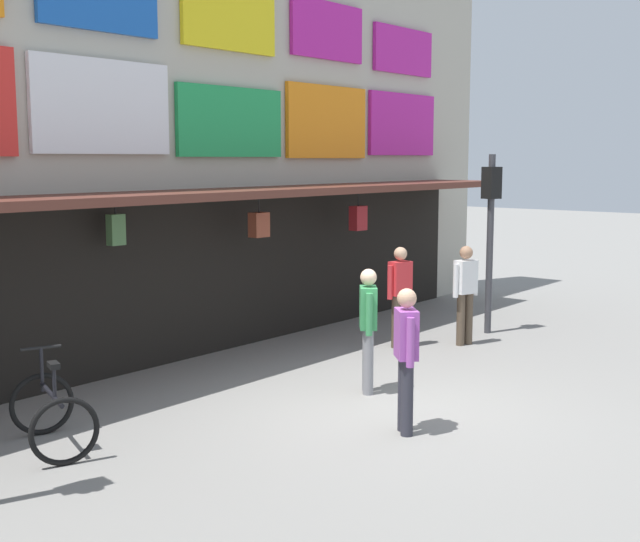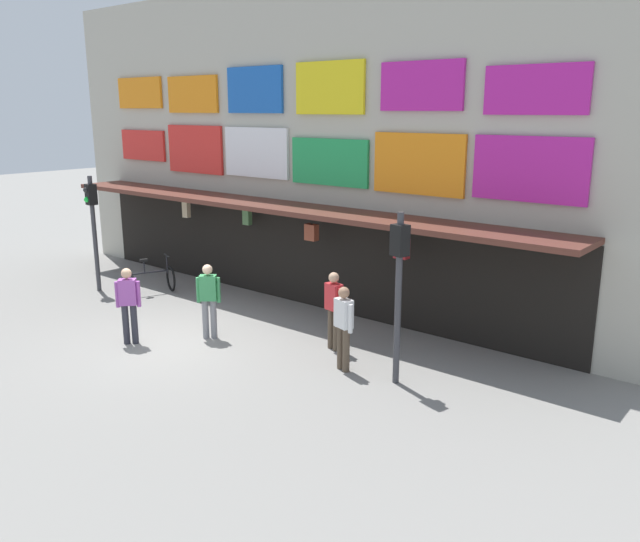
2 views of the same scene
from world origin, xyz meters
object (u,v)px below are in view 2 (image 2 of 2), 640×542
object	(u,v)px
pedestrian_in_red	(128,302)
pedestrian_in_yellow	(209,297)
pedestrian_in_purple	(334,306)
bicycle_parked	(151,280)
pedestrian_in_green	(344,324)
traffic_light_near	(93,215)
traffic_light_far	(399,271)

from	to	relation	value
pedestrian_in_red	pedestrian_in_yellow	bearing A→B (deg)	50.83
pedestrian_in_purple	pedestrian_in_red	bearing A→B (deg)	-145.16
bicycle_parked	pedestrian_in_green	world-z (taller)	pedestrian_in_green
traffic_light_near	pedestrian_in_purple	world-z (taller)	traffic_light_near
pedestrian_in_red	bicycle_parked	bearing A→B (deg)	137.24
traffic_light_near	pedestrian_in_purple	size ratio (longest dim) A/B	1.90
pedestrian_in_yellow	pedestrian_in_green	world-z (taller)	same
traffic_light_near	traffic_light_far	bearing A→B (deg)	0.11
traffic_light_far	bicycle_parked	distance (m)	8.63
pedestrian_in_red	pedestrian_in_green	world-z (taller)	same
bicycle_parked	pedestrian_in_purple	xyz separation A→B (m)	(6.48, -0.14, 0.55)
pedestrian_in_yellow	pedestrian_in_purple	world-z (taller)	same
pedestrian_in_purple	traffic_light_near	bearing A→B (deg)	-175.57
bicycle_parked	pedestrian_in_red	xyz separation A→B (m)	(2.86, -2.65, 0.55)
pedestrian_in_purple	pedestrian_in_green	bearing A→B (deg)	-42.12
traffic_light_near	bicycle_parked	size ratio (longest dim) A/B	2.39
traffic_light_far	pedestrian_in_red	size ratio (longest dim) A/B	1.90
pedestrian_in_yellow	traffic_light_far	bearing A→B (deg)	7.71
pedestrian_in_purple	traffic_light_far	bearing A→B (deg)	-16.91
bicycle_parked	pedestrian_in_purple	world-z (taller)	pedestrian_in_purple
bicycle_parked	pedestrian_in_green	size ratio (longest dim) A/B	0.80
bicycle_parked	pedestrian_in_yellow	distance (m)	4.19
traffic_light_far	pedestrian_in_purple	distance (m)	2.36
pedestrian_in_red	pedestrian_in_purple	size ratio (longest dim) A/B	1.00
pedestrian_in_purple	pedestrian_in_green	size ratio (longest dim) A/B	1.00
bicycle_parked	pedestrian_in_yellow	world-z (taller)	pedestrian_in_yellow
traffic_light_far	pedestrian_in_green	distance (m)	1.64
pedestrian_in_red	pedestrian_in_purple	bearing A→B (deg)	34.84
pedestrian_in_red	pedestrian_in_purple	xyz separation A→B (m)	(3.61, 2.51, 0.00)
traffic_light_near	traffic_light_far	size ratio (longest dim) A/B	1.00
bicycle_parked	pedestrian_in_purple	size ratio (longest dim) A/B	0.80
traffic_light_far	pedestrian_in_red	bearing A→B (deg)	-160.94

